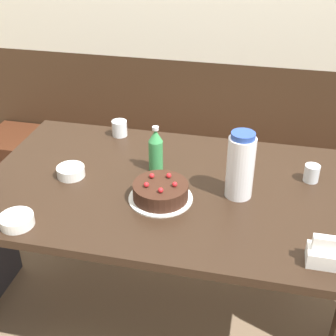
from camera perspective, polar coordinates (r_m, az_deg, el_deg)
The scene contains 12 objects.
ground_plane at distance 2.39m, azimuth -0.35°, elevation -17.15°, with size 12.00×12.00×0.00m, color #846B51.
back_wall at distance 2.68m, azimuth 4.91°, elevation 19.50°, with size 4.80×0.04×2.50m.
bench_seat at distance 2.88m, azimuth 3.35°, elevation -2.11°, with size 2.71×0.38×0.42m.
dining_table at distance 1.95m, azimuth -0.41°, elevation -4.08°, with size 1.49×0.92×0.74m.
birthday_cake at distance 1.80m, azimuth -0.91°, elevation -2.90°, with size 0.25×0.25×0.09m.
water_pitcher at distance 1.79m, azimuth 8.82°, elevation 0.29°, with size 0.11×0.11×0.27m.
soju_bottle at distance 1.96m, azimuth -1.50°, elevation 2.25°, with size 0.06×0.06×0.20m.
napkin_holder at distance 1.59m, azimuth 18.55°, elevation -9.88°, with size 0.11×0.08×0.11m.
bowl_soup_white at distance 1.76m, azimuth -17.95°, elevation -6.09°, with size 0.12×0.12×0.04m.
bowl_rice_small at distance 1.99m, azimuth -11.76°, elevation -0.42°, with size 0.12×0.12×0.04m.
glass_water_tall at distance 2.00m, azimuth 17.11°, elevation -0.61°, with size 0.06×0.06×0.07m.
glass_tumbler_short at distance 2.28m, azimuth -5.93°, elevation 4.85°, with size 0.07×0.07×0.08m.
Camera 1 is at (0.36, -1.55, 1.78)m, focal length 50.00 mm.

